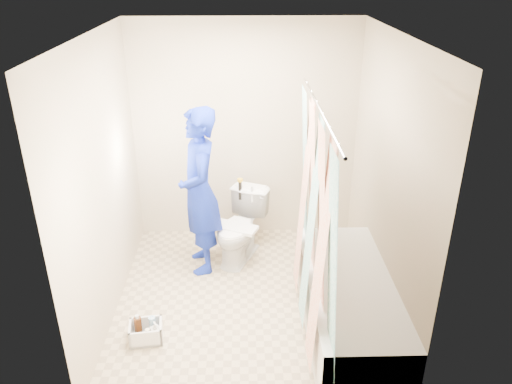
{
  "coord_description": "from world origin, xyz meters",
  "views": [
    {
      "loc": [
        -0.02,
        -3.82,
        2.92
      ],
      "look_at": [
        0.1,
        0.47,
        0.89
      ],
      "focal_mm": 35.0,
      "sensor_mm": 36.0,
      "label": 1
    }
  ],
  "objects_px": {
    "toilet": "(240,228)",
    "cleaning_caddy": "(147,332)",
    "plumber": "(200,192)",
    "bathtub": "(348,302)"
  },
  "relations": [
    {
      "from": "toilet",
      "to": "cleaning_caddy",
      "type": "xyz_separation_m",
      "value": [
        -0.78,
        -1.25,
        -0.29
      ]
    },
    {
      "from": "plumber",
      "to": "cleaning_caddy",
      "type": "height_order",
      "value": "plumber"
    },
    {
      "from": "bathtub",
      "to": "cleaning_caddy",
      "type": "distance_m",
      "value": 1.71
    },
    {
      "from": "bathtub",
      "to": "toilet",
      "type": "distance_m",
      "value": 1.47
    },
    {
      "from": "cleaning_caddy",
      "to": "toilet",
      "type": "bearing_deg",
      "value": 50.29
    },
    {
      "from": "bathtub",
      "to": "plumber",
      "type": "height_order",
      "value": "plumber"
    },
    {
      "from": "plumber",
      "to": "toilet",
      "type": "bearing_deg",
      "value": 98.05
    },
    {
      "from": "bathtub",
      "to": "cleaning_caddy",
      "type": "relative_size",
      "value": 5.91
    },
    {
      "from": "bathtub",
      "to": "toilet",
      "type": "height_order",
      "value": "toilet"
    },
    {
      "from": "toilet",
      "to": "plumber",
      "type": "relative_size",
      "value": 0.43
    }
  ]
}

